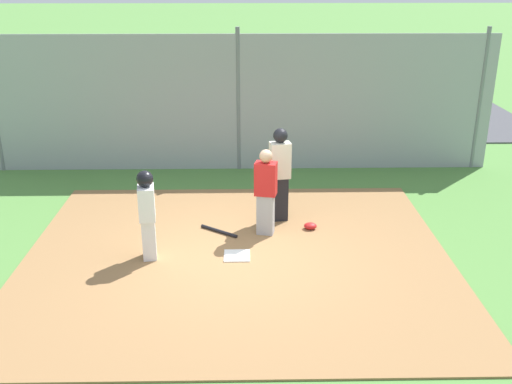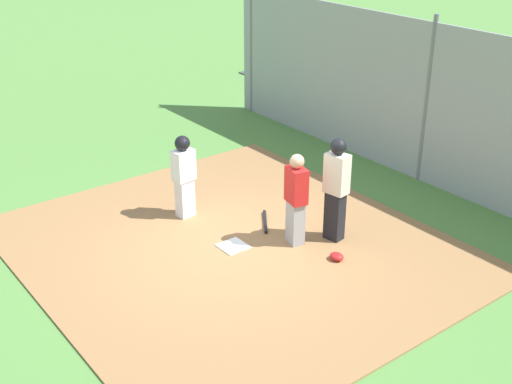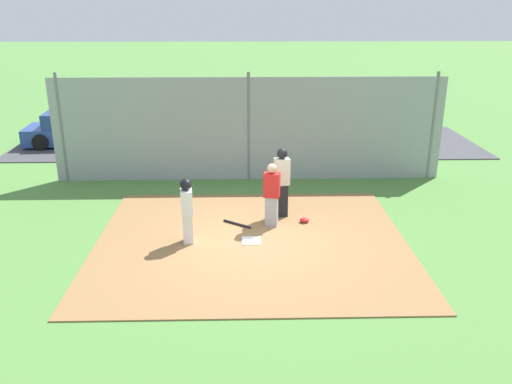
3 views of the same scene
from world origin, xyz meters
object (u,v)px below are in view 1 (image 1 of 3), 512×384
(umpire, at_px, (280,172))
(baseball_bat, at_px, (219,231))
(catcher, at_px, (266,191))
(parked_car_silver, at_px, (333,103))
(runner, at_px, (147,210))
(parked_car_white, at_px, (244,104))
(catcher_mask, at_px, (310,226))
(parked_car_blue, at_px, (29,104))
(home_plate, at_px, (237,256))

(umpire, bearing_deg, baseball_bat, -72.36)
(catcher, relative_size, parked_car_silver, 0.36)
(runner, xyz_separation_m, parked_car_silver, (-4.36, -9.16, -0.28))
(runner, distance_m, parked_car_white, 9.30)
(catcher_mask, bearing_deg, baseball_bat, 4.33)
(umpire, distance_m, parked_car_blue, 10.63)
(catcher_mask, xyz_separation_m, parked_car_blue, (7.91, -8.13, 0.52))
(parked_car_silver, bearing_deg, umpire, -113.41)
(runner, height_order, catcher_mask, runner)
(home_plate, bearing_deg, runner, 0.53)
(catcher, xyz_separation_m, baseball_bat, (0.86, -0.04, -0.80))
(home_plate, distance_m, catcher_mask, 1.74)
(umpire, relative_size, catcher_mask, 7.57)
(baseball_bat, height_order, parked_car_blue, parked_car_blue)
(umpire, distance_m, catcher_mask, 1.16)
(catcher, height_order, catcher_mask, catcher)
(parked_car_blue, bearing_deg, runner, -65.13)
(baseball_bat, bearing_deg, parked_car_white, -57.07)
(home_plate, relative_size, parked_car_blue, 0.10)
(catcher, relative_size, baseball_bat, 1.96)
(catcher_mask, distance_m, parked_car_blue, 11.35)
(umpire, distance_m, parked_car_white, 7.64)
(home_plate, height_order, parked_car_white, parked_car_white)
(catcher, relative_size, catcher_mask, 6.68)
(catcher_mask, distance_m, parked_car_white, 8.17)
(parked_car_white, relative_size, parked_car_blue, 1.00)
(home_plate, height_order, parked_car_silver, parked_car_silver)
(catcher_mask, bearing_deg, parked_car_blue, -45.79)
(umpire, bearing_deg, catcher, -34.29)
(parked_car_white, bearing_deg, runner, 84.21)
(parked_car_blue, bearing_deg, umpire, -50.20)
(home_plate, distance_m, parked_car_blue, 11.31)
(parked_car_white, bearing_deg, parked_car_silver, -175.94)
(home_plate, xyz_separation_m, catcher, (-0.52, -0.92, 0.82))
(umpire, height_order, catcher_mask, umpire)
(baseball_bat, bearing_deg, home_plate, 145.96)
(catcher, bearing_deg, runner, -52.04)
(umpire, bearing_deg, catcher_mask, 40.99)
(catcher, bearing_deg, catcher_mask, 113.79)
(home_plate, distance_m, runner, 1.70)
(runner, bearing_deg, home_plate, -7.38)
(catcher, bearing_deg, parked_car_silver, 176.63)
(home_plate, relative_size, parked_car_white, 0.10)
(home_plate, xyz_separation_m, parked_car_silver, (-2.90, -9.14, 0.57))
(umpire, distance_m, runner, 2.75)
(catcher, distance_m, umpire, 0.70)
(runner, relative_size, baseball_bat, 1.89)
(runner, relative_size, parked_car_silver, 0.35)
(parked_car_silver, bearing_deg, runner, -123.49)
(runner, bearing_deg, parked_car_silver, 56.63)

